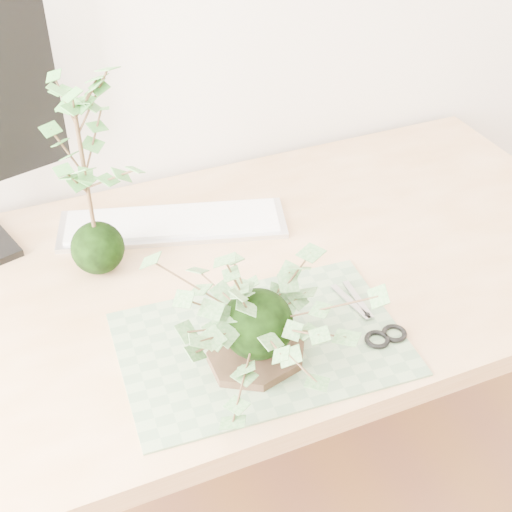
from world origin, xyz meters
The scene contains 7 objects.
desk centered at (-0.09, 1.23, 0.65)m, with size 1.60×0.70×0.74m.
cutting_mat centered at (-0.03, 1.05, 0.74)m, with size 0.43×0.29×0.00m, color #587756.
stone_dish centered at (-0.05, 1.02, 0.75)m, with size 0.16×0.16×0.01m, color black.
ivy_kokedama centered at (-0.05, 1.02, 0.86)m, with size 0.30×0.30×0.21m.
maple_kokedama centered at (-0.21, 1.33, 1.01)m, with size 0.25×0.25×0.38m.
keyboard centered at (-0.06, 1.40, 0.75)m, with size 0.44×0.24×0.02m.
scissors centered at (0.15, 1.01, 0.75)m, with size 0.07×0.16×0.01m.
Camera 1 is at (-0.34, 0.33, 1.52)m, focal length 50.00 mm.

